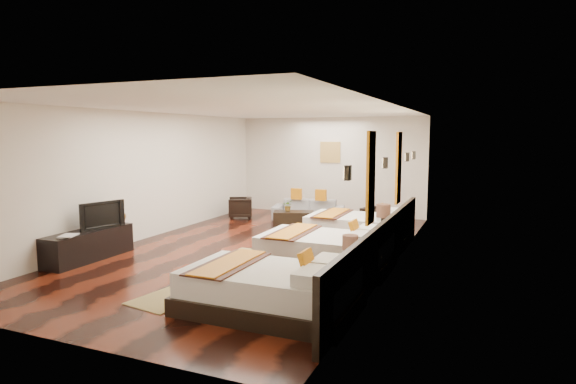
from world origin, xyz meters
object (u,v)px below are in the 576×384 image
at_px(armchair_left, 240,208).
at_px(table_plant, 288,206).
at_px(nightstand_a, 350,273).
at_px(book, 61,236).
at_px(bed_mid, 326,250).
at_px(coffee_table, 294,219).
at_px(bed_far, 359,228).
at_px(tv, 100,215).
at_px(sofa, 308,210).
at_px(figurine, 117,215).
at_px(armchair_right, 377,219).
at_px(bed_near, 271,289).
at_px(tv_console, 89,245).
at_px(nightstand_b, 383,238).

xyz_separation_m(armchair_left, table_plant, (1.70, -0.63, 0.25)).
height_order(nightstand_a, book, nightstand_a).
height_order(bed_mid, book, bed_mid).
bearing_deg(bed_mid, coffee_table, 121.10).
bearing_deg(nightstand_a, armchair_left, 132.40).
distance_m(bed_mid, bed_far, 2.28).
distance_m(bed_far, tv, 5.29).
bearing_deg(sofa, figurine, -128.46).
relative_size(armchair_right, table_plant, 2.20).
bearing_deg(sofa, armchair_left, -178.91).
bearing_deg(bed_near, sofa, 106.31).
bearing_deg(bed_mid, nightstand_a, -57.42).
distance_m(nightstand_a, table_plant, 5.12).
xyz_separation_m(bed_mid, armchair_left, (-3.74, 3.75, -0.01)).
bearing_deg(figurine, bed_far, 33.28).
distance_m(tv, table_plant, 4.61).
distance_m(bed_far, sofa, 2.69).
bearing_deg(bed_far, coffee_table, 155.62).
bearing_deg(tv_console, figurine, 90.00).
xyz_separation_m(tv, table_plant, (2.11, 4.09, -0.27)).
xyz_separation_m(bed_near, figurine, (-4.20, 1.80, 0.43)).
bearing_deg(nightstand_b, coffee_table, 143.07).
distance_m(sofa, armchair_left, 1.90).
distance_m(bed_near, table_plant, 5.78).
height_order(bed_mid, sofa, bed_mid).
bearing_deg(bed_near, book, 174.00).
bearing_deg(nightstand_b, figurine, -161.75).
distance_m(bed_far, figurine, 5.04).
relative_size(nightstand_b, tv, 1.12).
relative_size(figurine, armchair_left, 0.56).
relative_size(bed_mid, sofa, 1.20).
height_order(armchair_left, coffee_table, armchair_left).
bearing_deg(tv_console, book, -90.00).
height_order(armchair_left, table_plant, table_plant).
distance_m(bed_mid, nightstand_b, 1.37).
bearing_deg(tv, figurine, 21.06).
bearing_deg(tv, sofa, -8.37).
bearing_deg(nightstand_a, sofa, 116.23).
height_order(tv_console, sofa, sofa).
bearing_deg(armchair_left, nightstand_a, 15.36).
xyz_separation_m(bed_far, coffee_table, (-1.89, 0.86, -0.09)).
relative_size(book, table_plant, 1.24).
distance_m(tv_console, figurine, 0.87).
bearing_deg(figurine, sofa, 63.67).
bearing_deg(coffee_table, nightstand_a, -58.49).
distance_m(tv_console, sofa, 5.88).
bearing_deg(figurine, bed_near, -23.24).
bearing_deg(tv_console, bed_near, -14.11).
xyz_separation_m(sofa, armchair_left, (-1.85, -0.44, 0.01)).
bearing_deg(tv_console, table_plant, 63.59).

